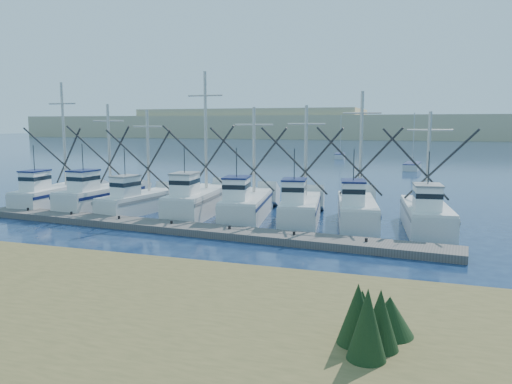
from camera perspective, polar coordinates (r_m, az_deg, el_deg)
ground at (r=22.83m, az=1.97°, el=-8.93°), size 500.00×500.00×0.00m
floating_dock at (r=30.88m, az=-8.06°, el=-4.15°), size 31.98×4.74×0.43m
dune_ridge at (r=231.06m, az=17.04°, el=7.12°), size 360.00×60.00×10.00m
trawler_fleet at (r=35.26m, az=-4.17°, el=-1.30°), size 31.31×8.67×10.35m
sailboat_near at (r=74.97m, az=17.44°, el=2.82°), size 2.49×6.47×8.10m
sailboat_far at (r=95.77m, az=9.57°, el=4.09°), size 2.37×5.96×8.10m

